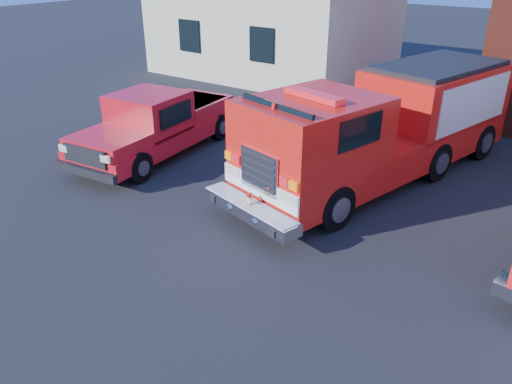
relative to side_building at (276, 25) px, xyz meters
The scene contains 4 objects.
ground 15.96m from the side_building, 55.30° to the right, with size 100.00×100.00×0.00m, color black.
side_building is the anchor object (origin of this frame).
fire_engine 13.42m from the side_building, 44.15° to the right, with size 4.62×9.38×2.78m.
pickup_truck 12.13m from the side_building, 73.11° to the right, with size 2.63×5.94×1.88m.
Camera 1 is at (5.07, -8.26, 5.55)m, focal length 35.00 mm.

